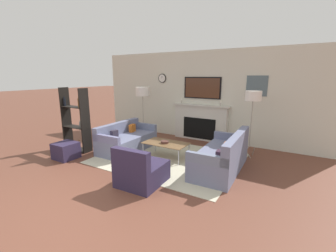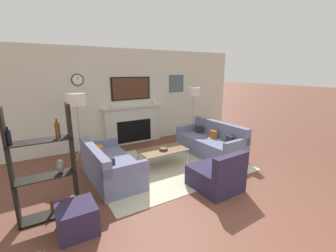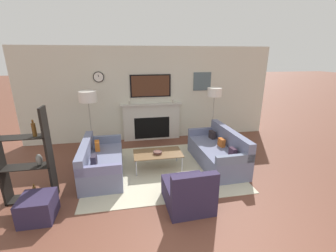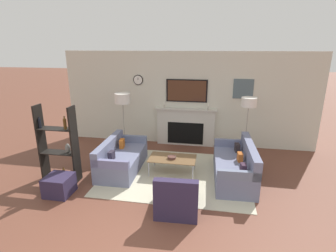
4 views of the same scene
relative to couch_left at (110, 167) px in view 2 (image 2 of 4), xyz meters
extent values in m
plane|color=brown|center=(1.32, -2.64, -0.27)|extent=(60.00, 60.00, 0.00)
cube|color=beige|center=(1.32, 2.04, 1.08)|extent=(7.29, 0.07, 2.70)
cube|color=beige|center=(1.32, 1.93, 0.27)|extent=(1.68, 0.16, 1.06)
cube|color=black|center=(1.32, 1.84, 0.11)|extent=(1.04, 0.01, 0.64)
cube|color=beige|center=(1.32, 1.91, 0.82)|extent=(1.80, 0.22, 0.04)
cylinder|color=#B2AD9E|center=(0.69, 1.88, 0.89)|extent=(0.04, 0.04, 0.10)
cylinder|color=white|center=(0.69, 1.88, 0.98)|extent=(0.03, 0.03, 0.09)
cylinder|color=#B2AD9E|center=(1.95, 1.88, 0.89)|extent=(0.04, 0.04, 0.10)
cylinder|color=white|center=(1.95, 1.88, 0.98)|extent=(0.03, 0.03, 0.09)
cube|color=black|center=(1.32, 2.00, 1.34)|extent=(1.17, 0.04, 0.65)
cube|color=#4C2D1E|center=(1.32, 1.98, 1.34)|extent=(1.09, 0.01, 0.58)
cylinder|color=black|center=(-0.11, 1.99, 1.62)|extent=(0.29, 0.02, 0.29)
cylinder|color=silver|center=(-0.11, 1.98, 1.62)|extent=(0.25, 0.00, 0.25)
cube|color=black|center=(-0.11, 1.98, 1.65)|extent=(0.01, 0.00, 0.06)
cube|color=#50626B|center=(2.87, 2.00, 1.43)|extent=(0.54, 0.02, 0.54)
cube|color=beige|center=(1.32, 0.00, -0.26)|extent=(3.25, 2.56, 0.01)
cube|color=slate|center=(0.04, 0.00, -0.06)|extent=(0.85, 1.68, 0.41)
cube|color=slate|center=(-0.28, -0.01, 0.30)|extent=(0.20, 1.66, 0.31)
cube|color=slate|center=(0.02, 0.78, 0.24)|extent=(0.81, 0.12, 0.18)
cube|color=slate|center=(0.06, -0.78, 0.24)|extent=(0.81, 0.12, 0.18)
cube|color=#BF5F1E|center=(-0.09, 0.36, 0.25)|extent=(0.13, 0.22, 0.21)
cube|color=#2D2734|center=(-0.07, -0.37, 0.24)|extent=(0.11, 0.20, 0.20)
cube|color=slate|center=(2.60, 0.00, -0.05)|extent=(0.87, 1.84, 0.43)
cube|color=slate|center=(2.92, 0.01, 0.36)|extent=(0.22, 1.82, 0.39)
cube|color=slate|center=(2.63, -0.86, 0.26)|extent=(0.81, 0.13, 0.18)
cube|color=slate|center=(2.56, 0.86, 0.26)|extent=(0.81, 0.13, 0.18)
cube|color=#382434|center=(2.73, -0.53, 0.26)|extent=(0.12, 0.19, 0.18)
cube|color=#B65A23|center=(2.72, 0.00, 0.26)|extent=(0.12, 0.20, 0.19)
cube|color=#2F2628|center=(2.70, 0.54, 0.26)|extent=(0.12, 0.20, 0.19)
cube|color=#2D2440|center=(1.55, -1.33, -0.07)|extent=(0.78, 0.87, 0.39)
cube|color=#2D2440|center=(1.56, -1.67, 0.30)|extent=(0.74, 0.17, 0.37)
cube|color=brown|center=(1.23, 0.03, 0.11)|extent=(1.07, 0.61, 0.02)
cylinder|color=#B7B7BC|center=(0.74, -0.24, -0.08)|extent=(0.02, 0.02, 0.37)
cylinder|color=#B7B7BC|center=(1.73, -0.24, -0.08)|extent=(0.02, 0.02, 0.37)
cylinder|color=#B7B7BC|center=(0.74, 0.29, -0.08)|extent=(0.02, 0.02, 0.37)
cylinder|color=#B7B7BC|center=(1.73, 0.29, -0.08)|extent=(0.02, 0.02, 0.37)
cylinder|color=#543028|center=(1.22, -0.01, 0.14)|extent=(0.19, 0.19, 0.05)
torus|color=#503532|center=(1.22, -0.01, 0.16)|extent=(0.20, 0.20, 0.02)
cylinder|color=#9E998E|center=(-0.21, 1.21, -0.15)|extent=(0.09, 0.23, 0.26)
cylinder|color=#9E998E|center=(-0.39, 1.26, -0.15)|extent=(0.17, 0.19, 0.26)
cylinder|color=#9E998E|center=(-0.34, 1.07, -0.15)|extent=(0.23, 0.07, 0.26)
cylinder|color=#9E998E|center=(-0.31, 1.18, 0.53)|extent=(0.02, 0.02, 1.11)
cylinder|color=white|center=(-0.31, 1.18, 1.22)|extent=(0.43, 0.43, 0.27)
cylinder|color=#9E998E|center=(3.05, 1.21, -0.14)|extent=(0.09, 0.23, 0.26)
cylinder|color=#9E998E|center=(2.87, 1.26, -0.14)|extent=(0.17, 0.19, 0.26)
cylinder|color=#9E998E|center=(2.92, 1.07, -0.14)|extent=(0.23, 0.07, 0.26)
cylinder|color=#9E998E|center=(2.95, 1.18, 0.55)|extent=(0.02, 0.02, 1.14)
cylinder|color=white|center=(2.95, 1.18, 1.24)|extent=(0.38, 0.38, 0.23)
cube|color=black|center=(-1.50, -0.69, 0.57)|extent=(0.04, 0.28, 1.67)
cube|color=black|center=(-0.73, -0.69, 0.57)|extent=(0.04, 0.28, 1.67)
cube|color=black|center=(-1.12, -0.69, -0.24)|extent=(0.81, 0.28, 0.02)
cube|color=black|center=(-1.12, -0.69, 0.37)|extent=(0.81, 0.28, 0.01)
cube|color=black|center=(-1.12, -0.69, 0.91)|extent=(0.81, 0.28, 0.02)
ellipsoid|color=gray|center=(-0.91, -0.68, 0.48)|extent=(0.11, 0.11, 0.20)
cylinder|color=black|center=(-1.46, -0.73, 1.01)|extent=(0.06, 0.06, 0.19)
cylinder|color=black|center=(-1.46, -0.73, 1.14)|extent=(0.03, 0.03, 0.05)
cylinder|color=brown|center=(-0.89, -0.71, 1.03)|extent=(0.07, 0.07, 0.23)
cylinder|color=brown|center=(-0.89, -0.71, 1.17)|extent=(0.03, 0.03, 0.06)
cylinder|color=brown|center=(-1.09, -0.67, -0.13)|extent=(0.05, 0.05, 0.20)
cylinder|color=brown|center=(-1.09, -0.67, -0.01)|extent=(0.02, 0.02, 0.05)
cube|color=#2D2440|center=(-0.83, -1.25, -0.07)|extent=(0.49, 0.49, 0.39)
camera|label=1|loc=(3.94, -4.42, 1.71)|focal=24.00mm
camera|label=2|loc=(-1.14, -4.10, 1.85)|focal=24.00mm
camera|label=3|loc=(0.62, -4.50, 2.19)|focal=24.00mm
camera|label=4|loc=(2.10, -5.40, 2.56)|focal=28.00mm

